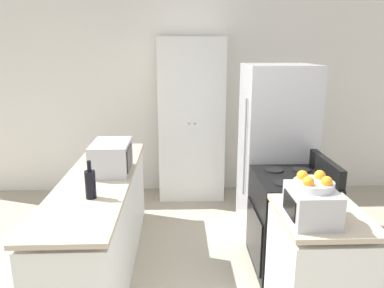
% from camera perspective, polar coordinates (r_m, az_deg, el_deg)
% --- Properties ---
extents(wall_back, '(7.00, 0.06, 2.60)m').
position_cam_1_polar(wall_back, '(5.23, -0.62, 6.80)').
color(wall_back, silver).
rests_on(wall_back, ground_plane).
extents(counter_left, '(0.60, 2.34, 0.89)m').
position_cam_1_polar(counter_left, '(3.60, -13.72, -11.83)').
color(counter_left, silver).
rests_on(counter_left, ground_plane).
extents(counter_right, '(0.60, 0.73, 0.89)m').
position_cam_1_polar(counter_right, '(3.00, 18.50, -17.95)').
color(counter_right, silver).
rests_on(counter_right, ground_plane).
extents(pantry_cabinet, '(0.86, 0.50, 2.13)m').
position_cam_1_polar(pantry_cabinet, '(4.98, -0.12, 3.69)').
color(pantry_cabinet, white).
rests_on(pantry_cabinet, ground_plane).
extents(stove, '(0.66, 0.72, 1.05)m').
position_cam_1_polar(stove, '(3.61, 14.71, -11.41)').
color(stove, black).
rests_on(stove, ground_plane).
extents(refrigerator, '(0.74, 0.71, 1.84)m').
position_cam_1_polar(refrigerator, '(4.14, 12.61, -1.04)').
color(refrigerator, '#B7B7BC').
rests_on(refrigerator, ground_plane).
extents(microwave, '(0.34, 0.49, 0.28)m').
position_cam_1_polar(microwave, '(3.49, -12.18, -1.99)').
color(microwave, '#B2B2B7').
rests_on(microwave, counter_left).
extents(wine_bottle, '(0.08, 0.08, 0.30)m').
position_cam_1_polar(wine_bottle, '(2.94, -15.23, -5.86)').
color(wine_bottle, black).
rests_on(wine_bottle, counter_left).
extents(toaster_oven, '(0.30, 0.36, 0.23)m').
position_cam_1_polar(toaster_oven, '(2.60, 17.76, -8.84)').
color(toaster_oven, '#B2B2B7').
rests_on(toaster_oven, counter_right).
extents(fruit_bowl, '(0.26, 0.26, 0.10)m').
position_cam_1_polar(fruit_bowl, '(2.55, 18.08, -5.66)').
color(fruit_bowl, silver).
rests_on(fruit_bowl, toaster_oven).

